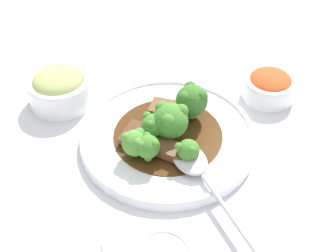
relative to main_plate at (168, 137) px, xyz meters
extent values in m
plane|color=silver|center=(0.00, 0.00, -0.01)|extent=(4.00, 4.00, 0.00)
cylinder|color=white|center=(0.00, 0.00, 0.00)|extent=(0.28, 0.28, 0.01)
torus|color=white|center=(0.00, 0.00, 0.00)|extent=(0.28, 0.28, 0.01)
cylinder|color=#4C2D14|center=(0.00, 0.00, 0.00)|extent=(0.17, 0.17, 0.00)
cube|color=brown|center=(-0.05, 0.02, 0.01)|extent=(0.07, 0.07, 0.01)
cube|color=#56331E|center=(-0.02, -0.05, 0.01)|extent=(0.05, 0.06, 0.01)
cube|color=brown|center=(0.04, -0.02, 0.02)|extent=(0.07, 0.06, 0.01)
cylinder|color=#7FA84C|center=(0.02, -0.06, 0.01)|extent=(0.01, 0.01, 0.01)
sphere|color=#4C8E38|center=(0.02, -0.06, 0.03)|extent=(0.04, 0.04, 0.04)
sphere|color=#4C8E38|center=(0.03, -0.06, 0.04)|extent=(0.02, 0.02, 0.02)
sphere|color=#4C8E38|center=(0.01, -0.05, 0.04)|extent=(0.02, 0.02, 0.02)
sphere|color=#4C8E38|center=(0.01, -0.07, 0.04)|extent=(0.02, 0.02, 0.02)
cylinder|color=#7FA84C|center=(0.04, -0.05, 0.02)|extent=(0.01, 0.01, 0.01)
sphere|color=#427F2D|center=(0.04, -0.05, 0.03)|extent=(0.04, 0.04, 0.04)
sphere|color=#427F2D|center=(0.04, -0.04, 0.04)|extent=(0.01, 0.01, 0.01)
sphere|color=#427F2D|center=(0.02, -0.05, 0.04)|extent=(0.01, 0.01, 0.01)
sphere|color=#427F2D|center=(0.04, -0.06, 0.04)|extent=(0.01, 0.01, 0.01)
cylinder|color=#7FA84C|center=(0.00, -0.02, 0.02)|extent=(0.01, 0.01, 0.01)
sphere|color=#427F2D|center=(0.00, -0.02, 0.04)|extent=(0.04, 0.04, 0.04)
sphere|color=#427F2D|center=(0.00, -0.01, 0.05)|extent=(0.01, 0.01, 0.01)
sphere|color=#427F2D|center=(-0.01, -0.03, 0.05)|extent=(0.01, 0.01, 0.01)
sphere|color=#427F2D|center=(0.01, -0.03, 0.05)|extent=(0.01, 0.01, 0.01)
cylinder|color=#7FA84C|center=(0.06, 0.00, 0.01)|extent=(0.01, 0.01, 0.01)
sphere|color=#427F2D|center=(0.06, 0.00, 0.03)|extent=(0.03, 0.03, 0.03)
sphere|color=#427F2D|center=(0.06, 0.00, 0.04)|extent=(0.01, 0.01, 0.01)
sphere|color=#427F2D|center=(0.06, -0.01, 0.04)|extent=(0.01, 0.01, 0.01)
sphere|color=#427F2D|center=(0.07, 0.00, 0.04)|extent=(0.01, 0.01, 0.01)
cylinder|color=#7FA84C|center=(-0.02, 0.05, 0.02)|extent=(0.02, 0.02, 0.01)
sphere|color=#387028|center=(-0.02, 0.05, 0.04)|extent=(0.05, 0.05, 0.05)
sphere|color=#387028|center=(-0.03, 0.06, 0.06)|extent=(0.02, 0.02, 0.02)
sphere|color=#387028|center=(-0.02, 0.04, 0.06)|extent=(0.02, 0.02, 0.02)
sphere|color=#387028|center=(-0.01, 0.06, 0.06)|extent=(0.02, 0.02, 0.02)
cylinder|color=#7FA84C|center=(0.01, 0.00, 0.01)|extent=(0.02, 0.02, 0.01)
sphere|color=#427F2D|center=(0.01, 0.00, 0.04)|extent=(0.06, 0.06, 0.06)
sphere|color=#427F2D|center=(-0.01, -0.01, 0.06)|extent=(0.02, 0.02, 0.02)
sphere|color=#427F2D|center=(0.02, -0.01, 0.06)|extent=(0.02, 0.02, 0.02)
sphere|color=#427F2D|center=(0.01, 0.02, 0.06)|extent=(0.02, 0.02, 0.02)
ellipsoid|color=#B7B7BC|center=(0.07, 0.00, 0.02)|extent=(0.07, 0.05, 0.01)
cylinder|color=#B7B7BC|center=(0.19, 0.00, 0.01)|extent=(0.16, 0.01, 0.01)
cylinder|color=white|center=(-0.02, 0.21, -0.01)|extent=(0.05, 0.05, 0.01)
cylinder|color=white|center=(-0.02, 0.21, 0.01)|extent=(0.09, 0.09, 0.03)
torus|color=white|center=(-0.02, 0.21, 0.02)|extent=(0.09, 0.09, 0.01)
ellipsoid|color=#D14C23|center=(-0.02, 0.21, 0.03)|extent=(0.07, 0.07, 0.02)
cylinder|color=white|center=(-0.17, -0.12, -0.01)|extent=(0.06, 0.06, 0.01)
cylinder|color=white|center=(-0.17, -0.12, 0.01)|extent=(0.11, 0.11, 0.04)
torus|color=white|center=(-0.17, -0.12, 0.03)|extent=(0.11, 0.11, 0.01)
ellipsoid|color=#A3B266|center=(-0.17, -0.12, 0.04)|extent=(0.08, 0.08, 0.03)
camera|label=1|loc=(0.47, -0.24, 0.52)|focal=50.00mm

